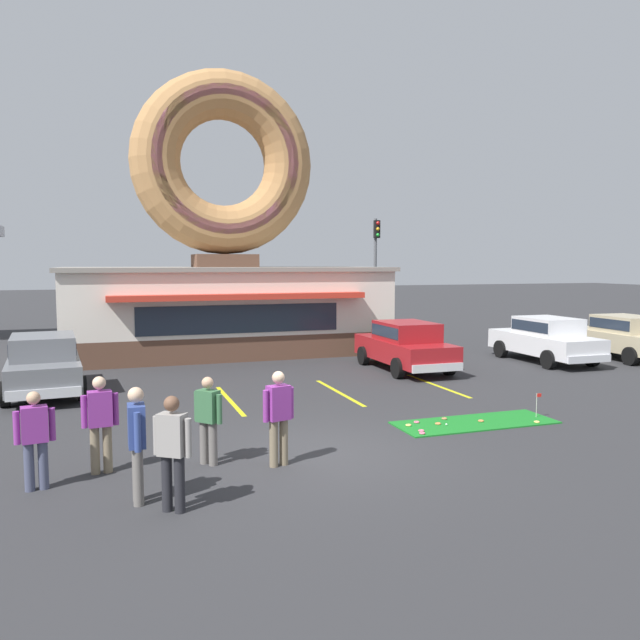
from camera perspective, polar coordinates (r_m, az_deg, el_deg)
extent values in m
plane|color=#2D2D30|center=(11.77, -0.18, -12.13)|extent=(160.00, 160.00, 0.00)
cube|color=brown|center=(25.22, -8.62, -1.82)|extent=(12.00, 6.00, 0.90)
cube|color=silver|center=(25.08, -8.67, 1.81)|extent=(12.00, 6.00, 2.30)
cube|color=gray|center=(25.04, -8.71, 4.62)|extent=(12.30, 6.30, 0.16)
cube|color=red|center=(21.83, -7.13, 2.13)|extent=(9.00, 0.60, 0.20)
cube|color=#232D3D|center=(22.16, -7.25, 0.10)|extent=(7.20, 0.03, 1.00)
cube|color=brown|center=(25.04, -8.72, 5.38)|extent=(2.40, 1.80, 0.50)
torus|color=#B27F4C|center=(25.34, -8.84, 14.00)|extent=(7.10, 1.90, 7.10)
torus|color=#D8728C|center=(24.92, -8.66, 14.16)|extent=(6.25, 1.05, 6.24)
cube|color=#197523|center=(14.29, 13.99, -9.09)|extent=(3.61, 1.28, 0.03)
torus|color=#D8667F|center=(13.28, 9.24, -9.96)|extent=(0.13, 0.13, 0.04)
torus|color=#D8667F|center=(13.10, 9.33, -10.17)|extent=(0.13, 0.13, 0.04)
torus|color=#D8667F|center=(13.95, 8.82, -9.21)|extent=(0.13, 0.13, 0.04)
torus|color=#E5C666|center=(14.60, 19.21, -8.79)|extent=(0.13, 0.13, 0.04)
torus|color=#D17F47|center=(14.34, 14.50, -8.92)|extent=(0.13, 0.13, 0.04)
torus|color=#E5C666|center=(13.67, 8.09, -9.50)|extent=(0.13, 0.13, 0.04)
torus|color=#D17F47|center=(13.90, 10.74, -9.29)|extent=(0.13, 0.13, 0.04)
torus|color=#A5724C|center=(14.36, 11.30, -8.83)|extent=(0.13, 0.13, 0.04)
sphere|color=white|center=(13.86, 11.48, -9.34)|extent=(0.04, 0.04, 0.04)
cylinder|color=silver|center=(15.05, 19.18, -7.37)|extent=(0.01, 0.01, 0.55)
cube|color=red|center=(15.04, 19.39, -6.50)|extent=(0.12, 0.01, 0.08)
cube|color=#BCAD89|center=(25.54, 25.95, -1.72)|extent=(1.99, 4.49, 0.68)
cube|color=#BCAD89|center=(25.37, 26.23, -0.32)|extent=(1.67, 2.18, 0.60)
cube|color=#232D3D|center=(25.37, 26.23, -0.28)|extent=(1.69, 2.10, 0.36)
cube|color=silver|center=(27.25, 22.80, -1.71)|extent=(1.67, 0.19, 0.24)
cylinder|color=black|center=(26.05, 22.47, -2.22)|extent=(0.25, 0.65, 0.64)
cylinder|color=black|center=(27.17, 25.39, -2.04)|extent=(0.25, 0.65, 0.64)
cylinder|color=black|center=(24.00, 26.52, -2.98)|extent=(0.25, 0.65, 0.64)
cube|color=slate|center=(18.41, -23.91, -4.14)|extent=(2.10, 4.53, 0.68)
cube|color=slate|center=(18.17, -23.99, -2.22)|extent=(1.72, 2.22, 0.60)
cube|color=#232D3D|center=(18.17, -23.99, -2.16)|extent=(1.74, 2.14, 0.36)
cube|color=silver|center=(20.65, -23.85, -3.84)|extent=(1.67, 0.23, 0.24)
cube|color=silver|center=(16.25, -23.93, -6.19)|extent=(1.67, 0.23, 0.24)
cylinder|color=black|center=(19.83, -26.40, -4.59)|extent=(0.27, 0.66, 0.64)
cylinder|color=black|center=(19.82, -21.30, -4.41)|extent=(0.27, 0.66, 0.64)
cylinder|color=black|center=(17.15, -26.85, -6.07)|extent=(0.27, 0.66, 0.64)
cylinder|color=black|center=(17.13, -20.94, -5.86)|extent=(0.27, 0.66, 0.64)
cube|color=maroon|center=(20.74, 7.70, -2.73)|extent=(1.79, 4.41, 0.68)
cube|color=maroon|center=(20.53, 7.91, -1.01)|extent=(1.57, 2.11, 0.60)
cube|color=#232D3D|center=(20.53, 7.91, -0.96)|extent=(1.60, 2.03, 0.36)
cube|color=silver|center=(22.78, 5.20, -2.61)|extent=(1.67, 0.11, 0.24)
cube|color=silver|center=(18.83, 10.71, -4.32)|extent=(1.67, 0.11, 0.24)
cylinder|color=black|center=(21.66, 4.00, -3.27)|extent=(0.22, 0.64, 0.64)
cylinder|color=black|center=(22.39, 8.16, -3.03)|extent=(0.22, 0.64, 0.64)
cylinder|color=black|center=(19.20, 7.14, -4.39)|extent=(0.22, 0.64, 0.64)
cylinder|color=black|center=(20.02, 11.69, -4.06)|extent=(0.22, 0.64, 0.64)
cube|color=silver|center=(23.64, 19.84, -2.02)|extent=(1.83, 4.43, 0.68)
cube|color=silver|center=(23.45, 20.11, -0.51)|extent=(1.60, 2.13, 0.60)
cube|color=#232D3D|center=(23.45, 20.11, -0.47)|extent=(1.62, 2.04, 0.36)
cube|color=silver|center=(25.45, 16.75, -1.99)|extent=(1.67, 0.13, 0.24)
cube|color=silver|center=(21.97, 23.39, -3.30)|extent=(1.67, 0.13, 0.24)
cylinder|color=black|center=(24.26, 16.19, -2.55)|extent=(0.23, 0.64, 0.64)
cylinder|color=black|center=(25.28, 19.50, -2.34)|extent=(0.23, 0.64, 0.64)
cylinder|color=black|center=(22.08, 20.18, -3.42)|extent=(0.23, 0.64, 0.64)
cylinder|color=black|center=(23.20, 23.60, -3.13)|extent=(0.23, 0.64, 0.64)
cylinder|color=slate|center=(9.84, -16.35, -13.25)|extent=(0.15, 0.15, 0.85)
cylinder|color=slate|center=(9.65, -16.29, -13.62)|extent=(0.15, 0.15, 0.85)
cube|color=#33478C|center=(9.54, -16.43, -9.25)|extent=(0.24, 0.38, 0.62)
cylinder|color=#33478C|center=(9.79, -16.50, -9.07)|extent=(0.10, 0.10, 0.57)
cylinder|color=#33478C|center=(9.31, -16.35, -9.81)|extent=(0.10, 0.10, 0.57)
sphere|color=beige|center=(9.44, -16.50, -6.58)|extent=(0.23, 0.23, 0.23)
cylinder|color=#232328|center=(9.27, -12.71, -14.44)|extent=(0.15, 0.15, 0.82)
cylinder|color=#232328|center=(9.36, -13.81, -14.26)|extent=(0.15, 0.15, 0.82)
cube|color=gray|center=(9.10, -13.36, -10.14)|extent=(0.45, 0.42, 0.60)
cylinder|color=gray|center=(8.99, -11.95, -10.51)|extent=(0.10, 0.10, 0.55)
cylinder|color=gray|center=(9.24, -14.72, -10.15)|extent=(0.10, 0.10, 0.55)
sphere|color=brown|center=(9.00, -13.42, -7.45)|extent=(0.22, 0.22, 0.22)
cylinder|color=#7F7056|center=(10.97, -4.25, -11.21)|extent=(0.15, 0.15, 0.82)
cylinder|color=#7F7056|center=(11.07, -3.34, -11.06)|extent=(0.15, 0.15, 0.82)
cube|color=#8C3393|center=(10.84, -3.82, -7.55)|extent=(0.43, 0.33, 0.60)
cylinder|color=#8C3393|center=(10.73, -4.98, -7.85)|extent=(0.10, 0.10, 0.55)
cylinder|color=#8C3393|center=(10.97, -2.67, -7.55)|extent=(0.10, 0.10, 0.55)
sphere|color=beige|center=(10.75, -3.83, -5.27)|extent=(0.22, 0.22, 0.22)
cylinder|color=#7F7056|center=(11.23, -19.88, -11.14)|extent=(0.15, 0.15, 0.81)
cylinder|color=#7F7056|center=(11.25, -18.85, -11.09)|extent=(0.15, 0.15, 0.81)
cube|color=#8C3393|center=(11.07, -19.48, -7.64)|extent=(0.40, 0.28, 0.59)
cylinder|color=#8C3393|center=(11.06, -20.77, -7.85)|extent=(0.10, 0.10, 0.54)
cylinder|color=#8C3393|center=(11.10, -18.17, -7.73)|extent=(0.10, 0.10, 0.54)
sphere|color=beige|center=(10.98, -19.54, -5.44)|extent=(0.22, 0.22, 0.22)
cylinder|color=slate|center=(11.30, -10.55, -10.93)|extent=(0.15, 0.15, 0.76)
cylinder|color=slate|center=(11.18, -9.75, -11.10)|extent=(0.15, 0.15, 0.76)
cube|color=#386B42|center=(11.08, -10.21, -7.75)|extent=(0.43, 0.44, 0.56)
cylinder|color=#386B42|center=(11.24, -11.20, -7.72)|extent=(0.10, 0.10, 0.51)
cylinder|color=#386B42|center=(10.93, -9.19, -8.06)|extent=(0.10, 0.10, 0.51)
sphere|color=tan|center=(10.99, -10.24, -5.66)|extent=(0.20, 0.20, 0.20)
cylinder|color=#474C66|center=(10.83, -23.98, -12.02)|extent=(0.15, 0.15, 0.76)
cylinder|color=#474C66|center=(10.83, -25.06, -12.07)|extent=(0.15, 0.15, 0.76)
cube|color=#8C3393|center=(10.66, -24.65, -8.66)|extent=(0.41, 0.29, 0.56)
cylinder|color=#8C3393|center=(10.68, -23.29, -8.73)|extent=(0.10, 0.10, 0.51)
cylinder|color=#8C3393|center=(10.66, -26.00, -8.87)|extent=(0.10, 0.10, 0.51)
sphere|color=tan|center=(10.57, -24.73, -6.50)|extent=(0.20, 0.20, 0.20)
cylinder|color=#1E662D|center=(23.66, 6.63, -2.19)|extent=(0.56, 0.56, 0.95)
torus|color=#123D1B|center=(23.60, 6.64, -1.05)|extent=(0.57, 0.57, 0.05)
cylinder|color=#595B60|center=(32.43, 5.06, 4.11)|extent=(0.16, 0.16, 5.80)
cube|color=black|center=(32.31, 5.22, 8.27)|extent=(0.28, 0.24, 0.90)
sphere|color=red|center=(32.22, 5.32, 8.82)|extent=(0.18, 0.18, 0.18)
sphere|color=orange|center=(32.20, 5.31, 8.28)|extent=(0.18, 0.18, 0.18)
sphere|color=green|center=(32.19, 5.31, 7.75)|extent=(0.18, 0.18, 0.18)
cube|color=yellow|center=(16.02, -18.95, -7.71)|extent=(0.12, 3.60, 0.01)
cube|color=yellow|center=(16.29, -8.25, -7.27)|extent=(0.12, 3.60, 0.01)
cube|color=yellow|center=(17.08, 1.75, -6.63)|extent=(0.12, 3.60, 0.01)
cube|color=yellow|center=(18.34, 10.60, -5.90)|extent=(0.12, 3.60, 0.01)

